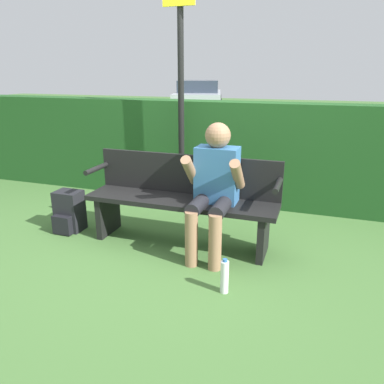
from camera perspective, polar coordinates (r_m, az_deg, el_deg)
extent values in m
plane|color=#426B33|center=(3.67, -1.73, -7.81)|extent=(40.00, 40.00, 0.00)
cube|color=#1E4C1E|center=(4.75, 4.16, 6.10)|extent=(12.00, 0.36, 1.25)
cube|color=black|center=(3.51, -1.79, -1.41)|extent=(1.82, 0.42, 0.05)
cube|color=black|center=(3.62, -0.75, 2.75)|extent=(1.82, 0.04, 0.38)
cube|color=black|center=(3.92, -12.65, -3.29)|extent=(0.06, 0.38, 0.41)
cube|color=black|center=(3.41, 10.82, -6.43)|extent=(0.06, 0.38, 0.41)
cylinder|color=black|center=(3.83, -14.35, 3.48)|extent=(0.05, 0.38, 0.05)
cylinder|color=black|center=(3.24, 12.97, 0.99)|extent=(0.05, 0.38, 0.05)
cube|color=#336699|center=(3.36, 3.84, 2.62)|extent=(0.38, 0.22, 0.51)
sphere|color=#997051|center=(3.29, 3.97, 8.58)|extent=(0.22, 0.22, 0.22)
cylinder|color=black|center=(3.27, 1.07, -1.84)|extent=(0.13, 0.41, 0.13)
cylinder|color=black|center=(3.22, 4.58, -2.24)|extent=(0.13, 0.41, 0.13)
cylinder|color=#997051|center=(3.18, -0.10, -7.17)|extent=(0.11, 0.11, 0.49)
cylinder|color=#997051|center=(3.13, 3.52, -7.68)|extent=(0.11, 0.11, 0.49)
cylinder|color=#997051|center=(3.30, -0.25, 3.29)|extent=(0.09, 0.31, 0.31)
cylinder|color=#997051|center=(3.19, 6.93, 2.65)|extent=(0.09, 0.31, 0.31)
cube|color=black|center=(4.10, -18.15, -2.71)|extent=(0.27, 0.21, 0.42)
cube|color=black|center=(4.04, -19.16, -4.77)|extent=(0.20, 0.07, 0.19)
cylinder|color=white|center=(2.88, 4.98, -12.77)|extent=(0.06, 0.06, 0.26)
cylinder|color=#2D66B2|center=(2.81, 5.06, -10.33)|extent=(0.03, 0.03, 0.02)
cylinder|color=black|center=(4.42, -1.68, 13.55)|extent=(0.07, 0.07, 2.52)
cube|color=#B7BCC6|center=(16.17, 0.97, 13.98)|extent=(2.87, 4.56, 0.59)
cube|color=#333D4C|center=(16.14, 0.98, 15.85)|extent=(2.09, 2.38, 0.47)
cylinder|color=black|center=(17.55, -1.75, 13.71)|extent=(0.33, 0.62, 0.59)
cylinder|color=black|center=(17.47, 4.16, 13.65)|extent=(0.33, 0.62, 0.59)
cylinder|color=black|center=(14.95, -2.75, 12.95)|extent=(0.33, 0.62, 0.59)
cylinder|color=black|center=(14.85, 4.18, 12.90)|extent=(0.33, 0.62, 0.59)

